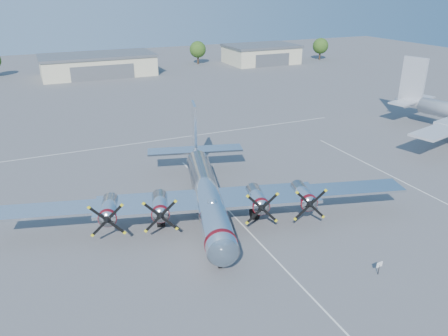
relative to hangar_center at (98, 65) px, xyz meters
name	(u,v)px	position (x,y,z in m)	size (l,w,h in m)	color
ground	(230,212)	(0.00, -81.96, -2.71)	(260.00, 260.00, 0.00)	#5B5B5D
parking_lines	(238,220)	(0.00, -83.71, -2.71)	(60.00, 50.08, 0.01)	silver
hangar_center	(98,65)	(0.00, 0.00, 0.00)	(28.60, 14.60, 5.40)	beige
hangar_east	(261,54)	(48.00, 0.00, 0.00)	(20.60, 14.60, 5.40)	beige
tree_east	(198,49)	(30.00, 6.04, 1.51)	(4.80, 4.80, 6.64)	#382619
tree_far_east	(320,46)	(68.00, -1.96, 1.51)	(4.80, 4.80, 6.64)	#382619
main_bomber_b29	(206,214)	(-2.40, -81.33, -2.71)	(39.38, 26.93, 8.71)	white
info_placard	(379,266)	(6.54, -96.37, -1.89)	(0.61, 0.09, 1.17)	black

